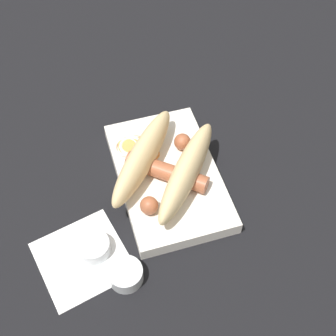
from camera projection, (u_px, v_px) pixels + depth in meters
The scene contains 8 objects.
ground_plane at pixel (168, 181), 0.76m from camera, with size 3.00×3.00×0.00m, color black.
food_tray at pixel (168, 176), 0.75m from camera, with size 0.25×0.15×0.02m.
bread_roll at pixel (164, 164), 0.71m from camera, with size 0.22×0.21×0.06m.
sausage at pixel (167, 172), 0.72m from camera, with size 0.13×0.12×0.03m.
pickled_veggies at pixel (134, 147), 0.77m from camera, with size 0.07×0.07×0.01m.
napkin at pixel (83, 258), 0.68m from camera, with size 0.15×0.15×0.00m.
condiment_cup_near at pixel (93, 248), 0.68m from camera, with size 0.05×0.05×0.02m.
condiment_cup_far at pixel (126, 275), 0.65m from camera, with size 0.05×0.05×0.02m.
Camera 1 is at (-0.42, 0.12, 0.62)m, focal length 50.00 mm.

